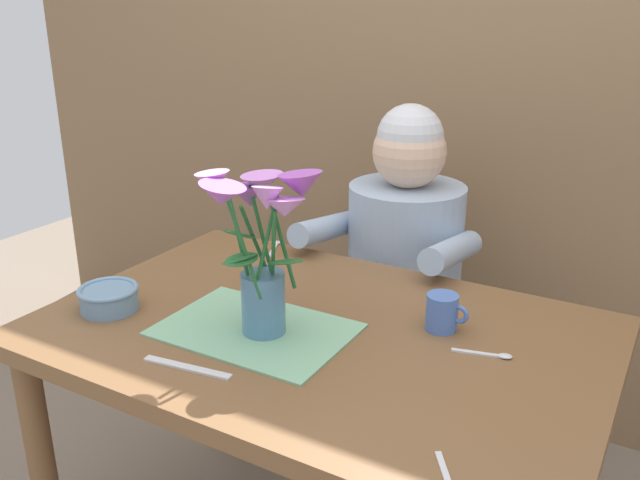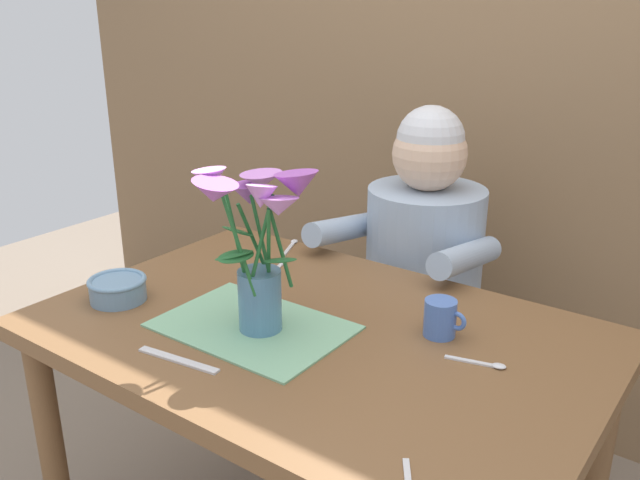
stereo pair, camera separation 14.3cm
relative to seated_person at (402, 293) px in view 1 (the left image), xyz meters
name	(u,v)px [view 1 (the left image)]	position (x,y,z in m)	size (l,w,h in m)	color
wood_panel_backdrop	(484,51)	(0.06, 0.43, 0.69)	(4.00, 0.10, 2.50)	brown
dining_table	(319,366)	(0.06, -0.62, 0.08)	(1.20, 0.80, 0.74)	brown
seated_person	(402,293)	(0.00, 0.00, 0.00)	(0.45, 0.47, 1.14)	#4C4C56
striped_placemat	(255,329)	(-0.05, -0.70, 0.18)	(0.40, 0.28, 0.01)	#7AB289
flower_vase	(262,238)	(-0.02, -0.70, 0.39)	(0.23, 0.26, 0.36)	teal
ceramic_bowl	(109,297)	(-0.39, -0.78, 0.21)	(0.14, 0.14, 0.06)	#6689A8
dinner_knife	(187,367)	(-0.07, -0.89, 0.18)	(0.19, 0.02, 0.01)	silver
ceramic_mug	(443,312)	(0.30, -0.49, 0.22)	(0.09, 0.07, 0.08)	#476BB7
spoon_0	(492,355)	(0.42, -0.55, 0.18)	(0.12, 0.04, 0.01)	silver
spoon_1	(268,267)	(-0.22, -0.39, 0.18)	(0.05, 0.12, 0.01)	silver
spoon_2	(275,246)	(-0.29, -0.25, 0.18)	(0.06, 0.12, 0.01)	silver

